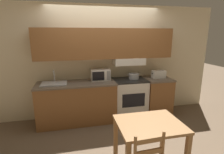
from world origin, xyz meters
name	(u,v)px	position (x,y,z in m)	size (l,w,h in m)	color
ground_plane	(105,113)	(0.00, 0.00, 0.00)	(16.00, 16.00, 0.00)	brown
wall_back	(106,54)	(0.01, -0.07, 1.48)	(5.41, 0.38, 2.55)	beige
lower_counter_main	(77,103)	(-0.68, -0.31, 0.45)	(1.67, 0.63, 0.90)	brown
lower_counter_right_stub	(156,96)	(1.21, -0.31, 0.45)	(0.61, 0.63, 0.90)	brown
stove_range	(130,98)	(0.53, -0.28, 0.45)	(0.74, 0.57, 0.90)	white
cooking_pot	(134,76)	(0.64, -0.23, 0.97)	(0.33, 0.25, 0.13)	#B7BABF
microwave	(100,75)	(-0.13, -0.17, 1.02)	(0.42, 0.29, 0.25)	white
toaster	(158,74)	(1.24, -0.28, 0.99)	(0.32, 0.18, 0.17)	white
sink_basin	(54,83)	(-1.13, -0.30, 0.92)	(0.51, 0.38, 0.28)	#B7BABF
dining_table	(149,132)	(0.23, -2.03, 0.63)	(0.85, 0.68, 0.77)	#9E7042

